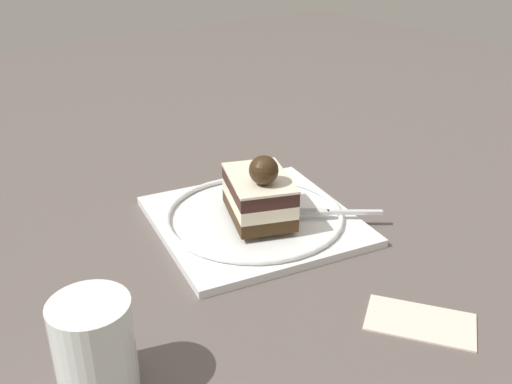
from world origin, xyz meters
TOP-DOWN VIEW (x-y plane):
  - ground_plane at (0.00, 0.00)m, footprint 2.40×2.40m
  - dessert_plate at (-0.00, 0.03)m, footprint 0.28×0.28m
  - cake_slice at (-0.01, 0.03)m, footprint 0.12×0.11m
  - fork at (-0.06, -0.05)m, footprint 0.08×0.10m
  - drink_glass_near at (-0.14, 0.30)m, footprint 0.07×0.07m
  - folded_napkin at (-0.25, 0.02)m, footprint 0.12×0.11m

SIDE VIEW (x-z plane):
  - ground_plane at x=0.00m, z-range 0.00..0.00m
  - folded_napkin at x=-0.25m, z-range 0.00..0.00m
  - dessert_plate at x=0.00m, z-range 0.00..0.02m
  - fork at x=-0.06m, z-range 0.02..0.02m
  - drink_glass_near at x=-0.14m, z-range -0.01..0.08m
  - cake_slice at x=-0.01m, z-range 0.00..0.09m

